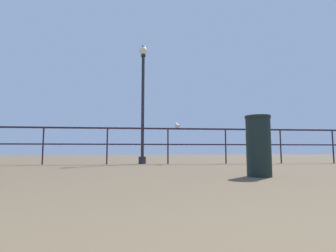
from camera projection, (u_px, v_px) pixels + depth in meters
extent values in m
cube|color=#2B1C28|center=(138.00, 128.00, 7.90)|extent=(23.86, 0.05, 0.05)
cube|color=#2B1C28|center=(138.00, 144.00, 7.85)|extent=(23.86, 0.04, 0.04)
cylinder|color=#2B1C28|center=(43.00, 146.00, 7.54)|extent=(0.04, 0.04, 1.08)
cylinder|color=#2B1C28|center=(107.00, 146.00, 7.74)|extent=(0.04, 0.04, 1.08)
cylinder|color=#2B1C28|center=(168.00, 146.00, 7.95)|extent=(0.04, 0.04, 1.08)
cylinder|color=#2B1C28|center=(226.00, 146.00, 8.15)|extent=(0.04, 0.04, 1.08)
cylinder|color=#2B1C28|center=(281.00, 146.00, 8.35)|extent=(0.04, 0.04, 1.08)
cylinder|color=#2B1C28|center=(333.00, 147.00, 8.56)|extent=(0.04, 0.04, 1.08)
cylinder|color=#23232A|center=(142.00, 160.00, 7.98)|extent=(0.23, 0.23, 0.22)
cylinder|color=#23232A|center=(143.00, 106.00, 8.14)|extent=(0.09, 0.09, 3.19)
cylinder|color=#23232A|center=(143.00, 56.00, 8.30)|extent=(0.15, 0.15, 0.06)
sphere|color=silver|center=(143.00, 51.00, 8.31)|extent=(0.26, 0.26, 0.26)
cone|color=#23232A|center=(143.00, 45.00, 8.33)|extent=(0.11, 0.11, 0.10)
ellipsoid|color=silver|center=(177.00, 126.00, 8.04)|extent=(0.18, 0.26, 0.13)
ellipsoid|color=gray|center=(177.00, 125.00, 8.04)|extent=(0.14, 0.23, 0.05)
sphere|color=silver|center=(176.00, 124.00, 8.15)|extent=(0.11, 0.11, 0.11)
cone|color=gold|center=(175.00, 125.00, 8.22)|extent=(0.05, 0.06, 0.04)
cube|color=gray|center=(179.00, 125.00, 7.92)|extent=(0.07, 0.09, 0.02)
cylinder|color=black|center=(259.00, 147.00, 4.00)|extent=(0.37, 0.37, 0.90)
cylinder|color=black|center=(258.00, 117.00, 4.04)|extent=(0.39, 0.39, 0.04)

